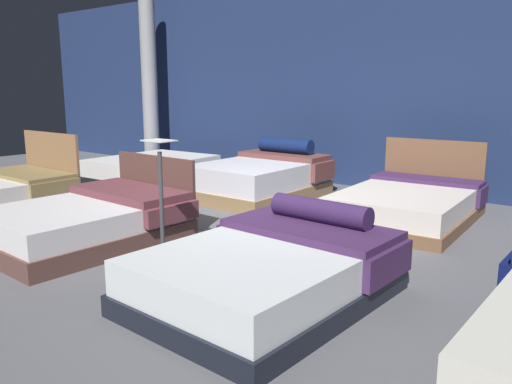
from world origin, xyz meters
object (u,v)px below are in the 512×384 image
Objects in this scene: bed_1 at (91,221)px; support_pillar at (149,82)px; price_sign at (162,218)px; bed_2 at (270,270)px; bed_6 at (408,204)px; bed_4 at (152,169)px; bed_5 at (261,178)px.

support_pillar is (-3.71, 4.06, 1.51)m from bed_1.
price_sign is at bearing -40.00° from support_pillar.
support_pillar is (-6.12, 4.10, 1.51)m from bed_2.
bed_1 is 0.93× the size of bed_6.
bed_6 is (-0.08, 3.01, -0.02)m from bed_2.
bed_1 is at bearing -178.48° from bed_2.
bed_4 is 4.70m from bed_6.
bed_5 is 4.12m from support_pillar.
bed_1 is at bearing -89.61° from bed_5.
bed_2 is at bearing -91.39° from bed_6.
bed_1 is 3.78m from bed_6.
bed_4 is at bearing -177.27° from bed_5.
bed_5 is at bearing -15.98° from support_pillar.
support_pillar is at bearing 166.88° from bed_6.
bed_1 reaches higher than bed_4.
price_sign is 6.52m from support_pillar.
bed_2 is 0.58× the size of support_pillar.
bed_1 is 5.70m from support_pillar.
bed_1 reaches higher than bed_2.
bed_2 is 0.94× the size of bed_6.
bed_1 reaches higher than bed_5.
bed_6 is 3.24m from price_sign.
bed_4 is at bearing 140.32° from price_sign.
bed_5 is at bearing 0.23° from bed_4.
bed_5 is 0.93× the size of bed_6.
bed_1 is 3.00m from bed_5.
bed_1 is at bearing -131.06° from bed_6.
bed_5 is 0.57× the size of support_pillar.
bed_2 is at bearing 1.29° from bed_1.
price_sign reaches higher than bed_6.
bed_4 is 4.62m from price_sign.
price_sign is (1.19, -0.05, 0.23)m from bed_1.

